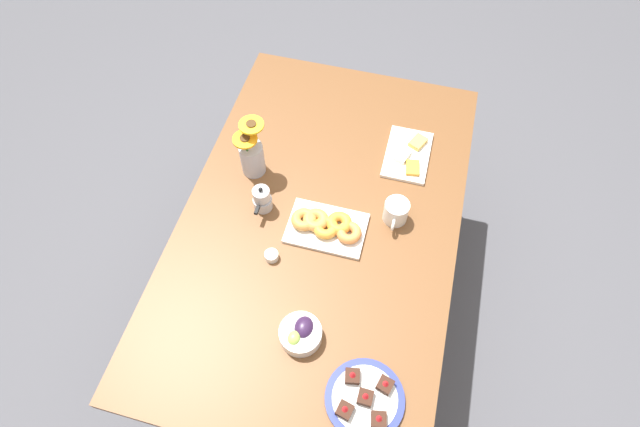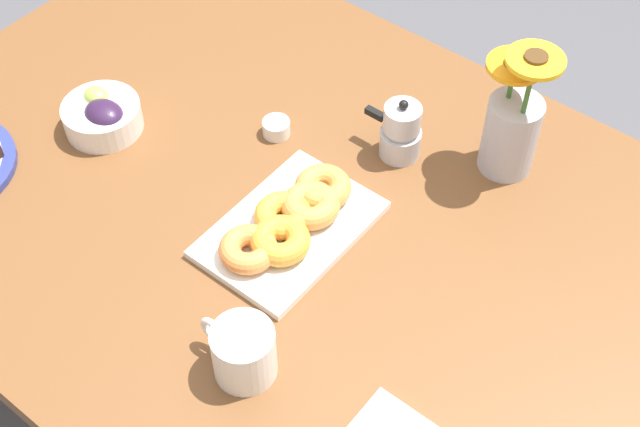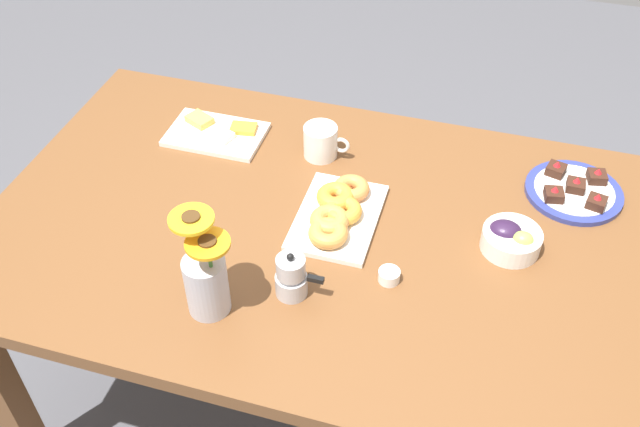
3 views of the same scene
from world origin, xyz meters
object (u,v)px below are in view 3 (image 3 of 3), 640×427
Objects in this scene: grape_bowl at (511,239)px; cheese_platter at (217,133)px; dining_table at (320,251)px; jam_cup_honey at (389,275)px; moka_pot at (292,277)px; coffee_mug at (321,141)px; dessert_plate at (574,191)px; flower_vase at (206,279)px; croissant_platter at (337,212)px.

grape_bowl is 0.84m from cheese_platter.
dining_table is 0.25m from jam_cup_honey.
moka_pot reaches higher than grape_bowl.
dining_table is 33.33× the size of jam_cup_honey.
coffee_mug is 0.65m from dessert_plate.
coffee_mug is at bearing -177.64° from dessert_plate.
grape_bowl is at bearing 31.08° from flower_vase.
grape_bowl is at bearing -120.08° from dessert_plate.
coffee_mug reaches higher than cheese_platter.
flower_vase is at bearing -97.99° from coffee_mug.
moka_pot reaches higher than coffee_mug.
dining_table is at bearing -35.09° from cheese_platter.
dessert_plate is 0.94m from flower_vase.
dessert_plate is at bearing 1.61° from cheese_platter.
grape_bowl is (0.44, 0.05, 0.12)m from dining_table.
jam_cup_honey is (0.19, -0.12, 0.10)m from dining_table.
coffee_mug is (-0.07, 0.26, 0.13)m from dining_table.
dining_table is at bearing 90.50° from moka_pot.
coffee_mug is 0.52× the size of dessert_plate.
dessert_plate is at bearing 26.67° from dining_table.
dessert_plate reaches higher than cheese_platter.
dessert_plate is (0.38, 0.41, -0.00)m from jam_cup_honey.
croissant_platter reaches higher than cheese_platter.
moka_pot is (-0.19, -0.09, 0.03)m from jam_cup_honey.
grape_bowl is 2.83× the size of jam_cup_honey.
coffee_mug is 1.04× the size of moka_pot.
croissant_platter is 5.98× the size of jam_cup_honey.
grape_bowl is 0.41m from croissant_platter.
jam_cup_honey is (0.16, -0.15, -0.01)m from croissant_platter.
coffee_mug is 0.43× the size of croissant_platter.
moka_pot reaches higher than cheese_platter.
croissant_platter is (0.03, 0.03, 0.11)m from dining_table.
flower_vase reaches higher than jam_cup_honey.
jam_cup_honey is (0.57, -0.39, 0.00)m from cheese_platter.
cheese_platter is 0.47m from croissant_platter.
coffee_mug is at bearing 99.03° from moka_pot.
coffee_mug is at bearing 115.17° from croissant_platter.
flower_vase is at bearing -152.47° from jam_cup_honey.
coffee_mug is 0.48× the size of cheese_platter.
flower_vase reaches higher than dessert_plate.
jam_cup_honey is 0.19× the size of flower_vase.
moka_pot is (0.00, -0.22, 0.13)m from dining_table.
grape_bowl is (0.51, -0.21, -0.02)m from coffee_mug.
croissant_platter is 0.22m from jam_cup_honey.
flower_vase is at bearing -68.82° from cheese_platter.
moka_pot is at bearing -80.97° from coffee_mug.
moka_pot is at bearing -89.50° from dining_table.
dessert_plate is at bearing 41.43° from moka_pot.
cheese_platter is 0.61m from moka_pot.
cheese_platter reaches higher than dining_table.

